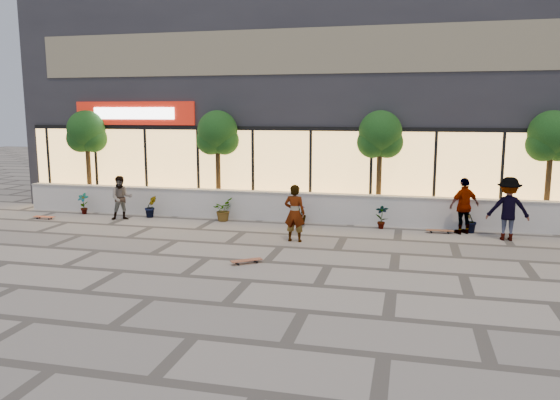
% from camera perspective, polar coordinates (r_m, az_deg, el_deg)
% --- Properties ---
extents(ground, '(80.00, 80.00, 0.00)m').
position_cam_1_polar(ground, '(12.83, -3.34, -8.40)').
color(ground, gray).
rests_on(ground, ground).
extents(planter_wall, '(22.00, 0.42, 1.04)m').
position_cam_1_polar(planter_wall, '(19.32, 2.66, -0.75)').
color(planter_wall, silver).
rests_on(planter_wall, ground).
extents(retail_building, '(24.00, 9.17, 8.50)m').
position_cam_1_polar(retail_building, '(24.44, 5.20, 10.10)').
color(retail_building, '#28272D').
rests_on(retail_building, ground).
extents(shrub_a, '(0.43, 0.29, 0.81)m').
position_cam_1_polar(shrub_a, '(22.07, -19.85, -0.35)').
color(shrub_a, '#163A12').
rests_on(shrub_a, ground).
extents(shrub_b, '(0.57, 0.57, 0.81)m').
position_cam_1_polar(shrub_b, '(20.67, -13.35, -0.67)').
color(shrub_b, '#163A12').
rests_on(shrub_b, ground).
extents(shrub_c, '(0.68, 0.77, 0.81)m').
position_cam_1_polar(shrub_c, '(19.57, -6.01, -1.02)').
color(shrub_c, '#163A12').
rests_on(shrub_c, ground).
extents(shrub_d, '(0.64, 0.64, 0.81)m').
position_cam_1_polar(shrub_d, '(18.83, 2.05, -1.38)').
color(shrub_d, '#163A12').
rests_on(shrub_d, ground).
extents(shrub_e, '(0.46, 0.35, 0.81)m').
position_cam_1_polar(shrub_e, '(18.49, 10.58, -1.74)').
color(shrub_e, '#163A12').
rests_on(shrub_e, ground).
extents(shrub_f, '(0.55, 0.57, 0.81)m').
position_cam_1_polar(shrub_f, '(18.57, 19.24, -2.06)').
color(shrub_f, '#163A12').
rests_on(shrub_f, ground).
extents(tree_west, '(1.60, 1.50, 3.92)m').
position_cam_1_polar(tree_west, '(23.13, -19.55, 6.52)').
color(tree_west, '#412C17').
rests_on(tree_west, ground).
extents(tree_midwest, '(1.60, 1.50, 3.92)m').
position_cam_1_polar(tree_midwest, '(20.66, -6.55, 6.72)').
color(tree_midwest, '#412C17').
rests_on(tree_midwest, ground).
extents(tree_mideast, '(1.60, 1.50, 3.92)m').
position_cam_1_polar(tree_mideast, '(19.44, 10.42, 6.47)').
color(tree_mideast, '#412C17').
rests_on(tree_mideast, ground).
extents(tree_east, '(1.60, 1.50, 3.92)m').
position_cam_1_polar(tree_east, '(19.91, 26.50, 5.71)').
color(tree_east, '#412C17').
rests_on(tree_east, ground).
extents(skater_center, '(0.66, 0.45, 1.73)m').
position_cam_1_polar(skater_center, '(16.34, 1.54, -1.38)').
color(skater_center, white).
rests_on(skater_center, ground).
extents(skater_left, '(0.97, 0.91, 1.59)m').
position_cam_1_polar(skater_left, '(20.43, -16.24, 0.21)').
color(skater_left, '#897B58').
rests_on(skater_left, ground).
extents(skater_right_near, '(1.13, 0.94, 1.81)m').
position_cam_1_polar(skater_right_near, '(18.32, 18.69, -0.59)').
color(skater_right_near, white).
rests_on(skater_right_near, ground).
extents(skater_right_far, '(1.26, 0.74, 1.93)m').
position_cam_1_polar(skater_right_far, '(17.91, 22.74, -0.84)').
color(skater_right_far, maroon).
rests_on(skater_right_far, ground).
extents(skateboard_center, '(0.79, 0.67, 0.10)m').
position_cam_1_polar(skateboard_center, '(14.17, -3.52, -6.33)').
color(skateboard_center, brown).
rests_on(skateboard_center, ground).
extents(skateboard_left, '(0.80, 0.21, 0.10)m').
position_cam_1_polar(skateboard_left, '(21.64, -23.43, -1.63)').
color(skateboard_left, '#E3522A').
rests_on(skateboard_left, ground).
extents(skateboard_right_near, '(0.88, 0.27, 0.10)m').
position_cam_1_polar(skateboard_right_near, '(18.32, 16.35, -3.08)').
color(skateboard_right_near, brown).
rests_on(skateboard_right_near, ground).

